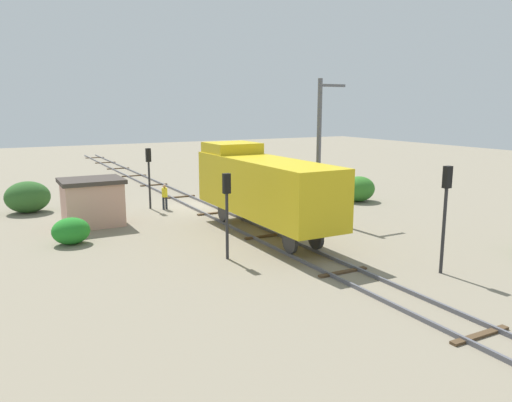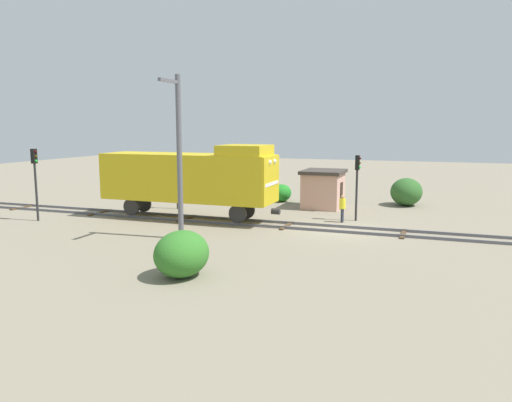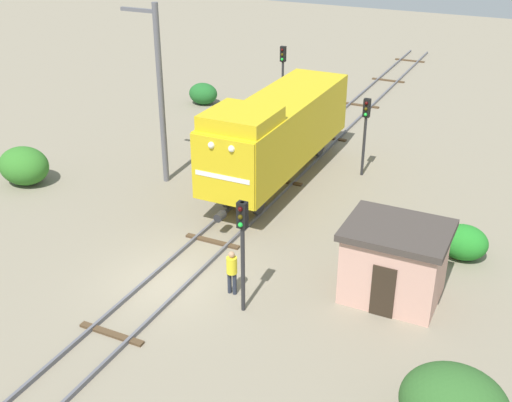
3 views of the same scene
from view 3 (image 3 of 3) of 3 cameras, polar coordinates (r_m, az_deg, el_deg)
ground_plane at (r=23.70m, az=-7.84°, el=-7.26°), size 119.29×119.29×0.00m
railway_track at (r=23.66m, az=-7.85°, el=-7.11°), size 2.40×79.53×0.16m
locomotive at (r=30.03m, az=1.89°, el=6.36°), size 2.90×11.60×4.60m
traffic_signal_near at (r=20.61m, az=-1.22°, el=-3.21°), size 0.32×0.34×4.09m
traffic_signal_mid at (r=31.48m, az=9.72°, el=6.88°), size 0.32×0.34×3.93m
traffic_signal_far at (r=39.07m, az=2.39°, el=11.59°), size 0.32×0.34×4.50m
worker_near_track at (r=22.43m, az=-2.16°, el=-6.08°), size 0.38×0.38×1.70m
catenary_mast at (r=30.21m, az=-8.57°, el=9.61°), size 1.94×0.28×8.46m
relay_hut at (r=22.60m, az=12.20°, el=-5.29°), size 3.50×2.90×2.74m
bush_near at (r=25.92m, az=17.95°, el=-3.50°), size 1.87×1.53×1.36m
bush_far at (r=32.70m, az=-19.93°, el=2.96°), size 2.53×2.07×1.84m
bush_back at (r=42.81m, az=-4.72°, el=9.49°), size 1.92×1.57×1.40m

